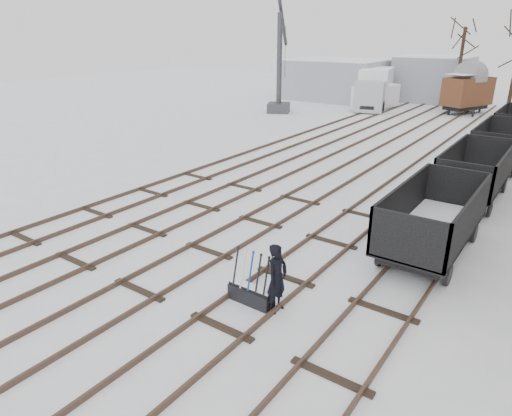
% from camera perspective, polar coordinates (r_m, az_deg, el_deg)
% --- Properties ---
extents(ground, '(120.00, 120.00, 0.00)m').
position_cam_1_polar(ground, '(15.31, -5.92, -5.46)').
color(ground, white).
rests_on(ground, ground).
extents(tracks, '(13.90, 52.00, 0.16)m').
position_cam_1_polar(tracks, '(26.45, 13.90, 5.77)').
color(tracks, black).
rests_on(tracks, ground).
extents(shed_left, '(10.00, 8.00, 4.10)m').
position_cam_1_polar(shed_left, '(51.45, 9.99, 15.59)').
color(shed_left, '#9096A2').
rests_on(shed_left, ground).
extents(shed_right, '(7.00, 6.00, 4.50)m').
position_cam_1_polar(shed_right, '(52.09, 21.25, 14.81)').
color(shed_right, '#9096A2').
rests_on(shed_right, ground).
extents(ground_frame, '(1.31, 0.44, 1.49)m').
position_cam_1_polar(ground_frame, '(12.44, -0.62, -10.62)').
color(ground_frame, black).
rests_on(ground_frame, ground).
extents(worker, '(0.48, 0.71, 1.89)m').
position_cam_1_polar(worker, '(11.81, 2.64, -8.79)').
color(worker, black).
rests_on(worker, ground).
extents(freight_wagon_a, '(2.22, 5.55, 2.27)m').
position_cam_1_polar(freight_wagon_a, '(15.84, 21.15, -2.47)').
color(freight_wagon_a, black).
rests_on(freight_wagon_a, ground).
extents(freight_wagon_b, '(2.22, 5.55, 2.27)m').
position_cam_1_polar(freight_wagon_b, '(21.80, 25.60, 3.19)').
color(freight_wagon_b, black).
rests_on(freight_wagon_b, ground).
extents(freight_wagon_c, '(2.22, 5.55, 2.27)m').
position_cam_1_polar(freight_wagon_c, '(27.96, 28.13, 6.38)').
color(freight_wagon_c, black).
rests_on(freight_wagon_c, ground).
extents(box_van_wagon, '(3.98, 5.07, 3.44)m').
position_cam_1_polar(box_van_wagon, '(45.07, 24.96, 13.17)').
color(box_van_wagon, black).
rests_on(box_van_wagon, ground).
extents(lorry, '(3.82, 8.22, 3.58)m').
position_cam_1_polar(lorry, '(45.62, 14.55, 14.30)').
color(lorry, black).
rests_on(lorry, ground).
extents(panel_van, '(3.05, 5.25, 2.17)m').
position_cam_1_polar(panel_van, '(45.24, 14.73, 13.32)').
color(panel_van, white).
rests_on(panel_van, ground).
extents(crane, '(2.51, 5.58, 9.41)m').
position_cam_1_polar(crane, '(41.93, 3.06, 15.23)').
color(crane, '#333439').
rests_on(crane, ground).
extents(tree_far_left, '(0.30, 0.30, 7.20)m').
position_cam_1_polar(tree_far_left, '(46.82, 24.04, 15.53)').
color(tree_far_left, black).
rests_on(tree_far_left, ground).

